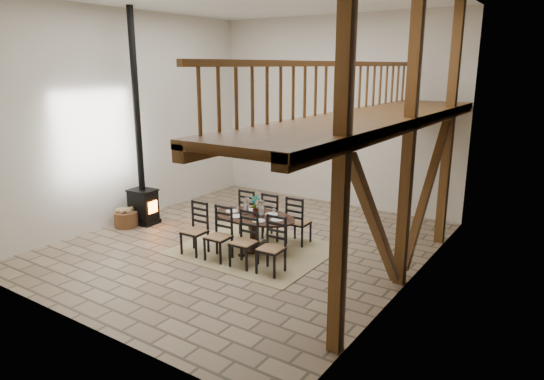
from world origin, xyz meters
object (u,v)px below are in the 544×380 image
Objects in this scene: wood_stove at (141,178)px; log_basket at (126,218)px; log_stack at (150,214)px; dining_table at (252,234)px.

log_basket is at bearing -114.14° from wood_stove.
log_stack is (-0.09, 0.26, -0.97)m from wood_stove.
wood_stove reaches higher than log_basket.
dining_table reaches higher than log_stack.
log_stack is at bearing 85.21° from log_basket.
log_basket is 0.68m from log_stack.
dining_table is 0.45× the size of wood_stove.
wood_stove is at bearing 69.92° from log_basket.
wood_stove is at bearing 177.00° from dining_table.
wood_stove is 8.99× the size of log_basket.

